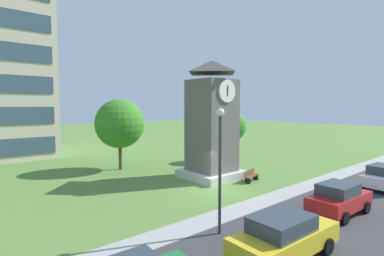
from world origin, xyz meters
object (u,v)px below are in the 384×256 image
(tree_near_tower, at_px, (232,126))
(parked_car_yellow, at_px, (284,236))
(park_bench, at_px, (251,175))
(parked_car_red, at_px, (339,198))
(tree_streetside, at_px, (120,124))
(street_lamp, at_px, (220,156))
(clock_tower, at_px, (212,126))

(tree_near_tower, xyz_separation_m, parked_car_yellow, (-13.43, -14.76, -2.83))
(park_bench, xyz_separation_m, tree_near_tower, (5.26, 6.74, 3.23))
(parked_car_red, bearing_deg, tree_streetside, 101.91)
(park_bench, relative_size, street_lamp, 0.33)
(clock_tower, distance_m, parked_car_red, 10.76)
(street_lamp, relative_size, parked_car_red, 1.40)
(park_bench, xyz_separation_m, street_lamp, (-8.51, -4.91, 3.10))
(tree_streetside, relative_size, parked_car_yellow, 1.32)
(park_bench, relative_size, parked_car_yellow, 0.38)
(park_bench, bearing_deg, parked_car_yellow, -135.54)
(street_lamp, height_order, tree_streetside, tree_streetside)
(street_lamp, distance_m, tree_streetside, 15.67)
(street_lamp, height_order, tree_near_tower, street_lamp)
(parked_car_red, bearing_deg, park_bench, 75.62)
(parked_car_yellow, bearing_deg, tree_near_tower, 47.69)
(parked_car_red, bearing_deg, street_lamp, 159.62)
(tree_streetside, bearing_deg, street_lamp, -100.51)
(clock_tower, height_order, park_bench, clock_tower)
(park_bench, height_order, parked_car_red, parked_car_red)
(street_lamp, height_order, parked_car_yellow, street_lamp)
(tree_near_tower, xyz_separation_m, parked_car_red, (-7.15, -14.12, -2.83))
(park_bench, distance_m, tree_near_tower, 9.14)
(street_lamp, bearing_deg, parked_car_yellow, -83.63)
(park_bench, xyz_separation_m, tree_streetside, (-5.66, 10.48, 3.72))
(park_bench, distance_m, street_lamp, 10.30)
(tree_streetside, height_order, parked_car_red, tree_streetside)
(tree_near_tower, height_order, parked_car_red, tree_near_tower)
(tree_near_tower, bearing_deg, clock_tower, -149.92)
(clock_tower, relative_size, park_bench, 5.04)
(tree_near_tower, height_order, parked_car_yellow, tree_near_tower)
(parked_car_yellow, xyz_separation_m, parked_car_red, (6.28, 0.64, -0.01))
(tree_near_tower, distance_m, parked_car_red, 16.08)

